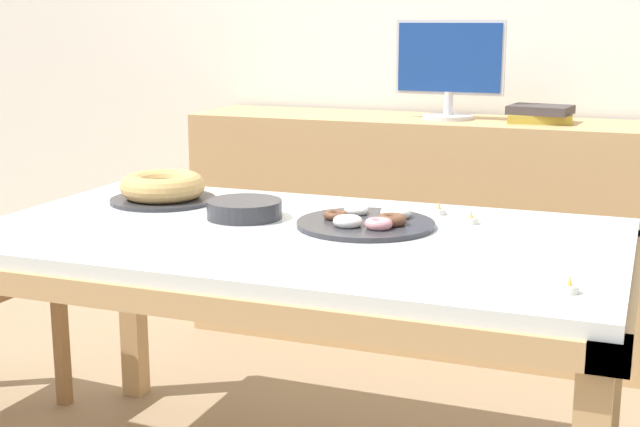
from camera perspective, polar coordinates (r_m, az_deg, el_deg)
wall_back at (r=3.81m, az=7.92°, el=12.27°), size 8.00×0.10×2.60m
dining_table at (r=2.36m, az=-1.54°, el=-3.13°), size 1.71×0.98×0.76m
sideboard at (r=3.62m, az=6.44°, el=-1.14°), size 1.86×0.44×0.92m
computer_monitor at (r=3.50m, az=8.28°, el=9.10°), size 0.42×0.20×0.38m
book_stack at (r=3.46m, az=13.92°, el=6.20°), size 0.25×0.20×0.06m
cake_chocolate_round at (r=2.73m, az=-10.03°, el=1.57°), size 0.32×0.32×0.09m
pastry_platter at (r=2.38m, az=3.07°, el=-0.55°), size 0.37×0.37×0.04m
plate_stack at (r=2.49m, az=-4.86°, el=0.28°), size 0.21×0.21×0.05m
tealight_near_front at (r=1.88m, az=15.67°, el=-4.62°), size 0.04×0.04×0.04m
tealight_near_cakes at (r=2.45m, az=9.65°, el=-0.41°), size 0.04×0.04×0.04m
tealight_right_edge at (r=2.55m, az=7.62°, el=0.17°), size 0.04×0.04×0.04m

